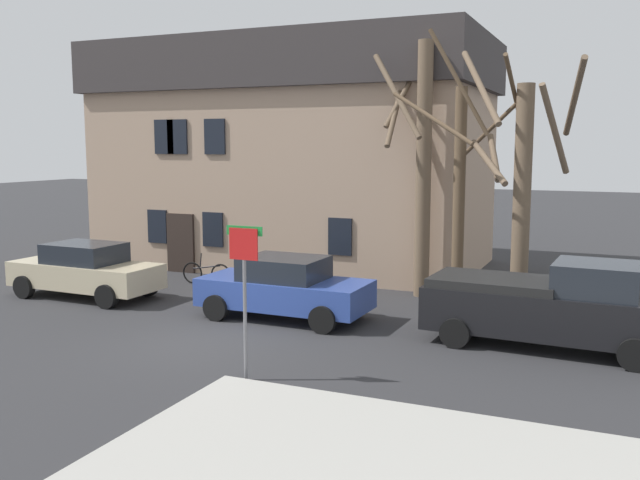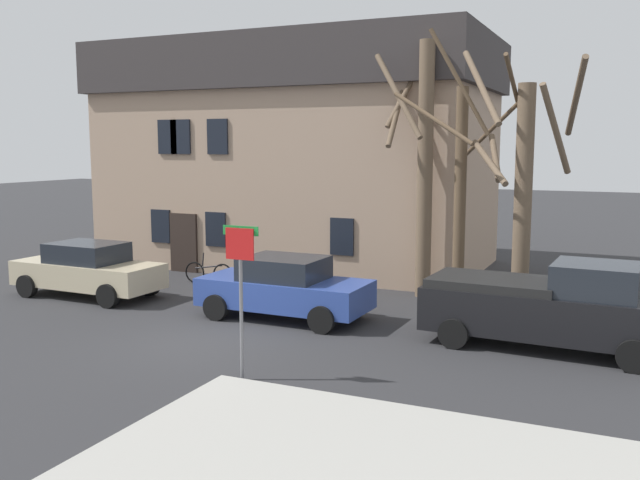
{
  "view_description": "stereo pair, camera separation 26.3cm",
  "coord_description": "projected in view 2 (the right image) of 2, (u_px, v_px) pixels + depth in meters",
  "views": [
    {
      "loc": [
        8.68,
        -13.27,
        4.51
      ],
      "look_at": [
        1.49,
        3.23,
        2.06
      ],
      "focal_mm": 39.12,
      "sensor_mm": 36.0,
      "label": 1
    },
    {
      "loc": [
        8.92,
        -13.16,
        4.51
      ],
      "look_at": [
        1.49,
        3.23,
        2.06
      ],
      "focal_mm": 39.12,
      "sensor_mm": 36.0,
      "label": 2
    }
  ],
  "objects": [
    {
      "name": "bicycle_leaning",
      "position": [
        209.0,
        273.0,
        22.73
      ],
      "size": [
        1.75,
        0.17,
        1.03
      ],
      "color": "black",
      "rests_on": "ground_plane"
    },
    {
      "name": "pickup_truck_black",
      "position": [
        550.0,
        306.0,
        15.43
      ],
      "size": [
        5.5,
        2.33,
        2.0
      ],
      "color": "black",
      "rests_on": "ground_plane"
    },
    {
      "name": "tree_bare_far",
      "position": [
        523.0,
        185.0,
        18.33
      ],
      "size": [
        3.35,
        3.31,
        7.06
      ],
      "color": "brown",
      "rests_on": "ground_plane"
    },
    {
      "name": "street_sign_pole",
      "position": [
        241.0,
        274.0,
        13.21
      ],
      "size": [
        0.76,
        0.07,
        3.0
      ],
      "color": "slate",
      "rests_on": "ground_plane"
    },
    {
      "name": "tree_bare_near",
      "position": [
        422.0,
        162.0,
        20.45
      ],
      "size": [
        1.88,
        2.7,
        7.52
      ],
      "color": "brown",
      "rests_on": "ground_plane"
    },
    {
      "name": "car_blue_sedan",
      "position": [
        284.0,
        288.0,
        18.19
      ],
      "size": [
        4.47,
        2.15,
        1.63
      ],
      "color": "#2D4799",
      "rests_on": "ground_plane"
    },
    {
      "name": "building_main",
      "position": [
        298.0,
        153.0,
        26.59
      ],
      "size": [
        14.41,
        7.65,
        8.26
      ],
      "color": "tan",
      "rests_on": "ground_plane"
    },
    {
      "name": "car_beige_sedan",
      "position": [
        88.0,
        270.0,
        20.82
      ],
      "size": [
        4.65,
        2.09,
        1.63
      ],
      "color": "#C6B793",
      "rests_on": "ground_plane"
    },
    {
      "name": "ground_plane",
      "position": [
        204.0,
        341.0,
        16.14
      ],
      "size": [
        120.0,
        120.0,
        0.0
      ],
      "primitive_type": "plane",
      "color": "#2D2D30"
    },
    {
      "name": "tree_bare_mid",
      "position": [
        463.0,
        181.0,
        19.04
      ],
      "size": [
        3.21,
        3.24,
        7.53
      ],
      "color": "brown",
      "rests_on": "ground_plane"
    }
  ]
}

